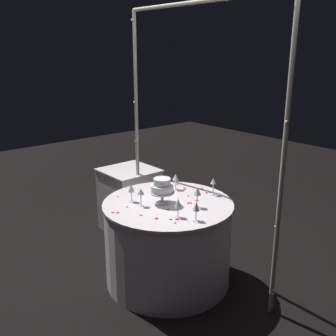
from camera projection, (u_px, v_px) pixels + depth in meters
name	position (u px, v px, depth m)	size (l,w,h in m)	color
ground_plane	(168.00, 279.00, 3.70)	(12.00, 12.00, 0.00)	black
decorative_arch	(197.00, 111.00, 3.46)	(1.89, 0.06, 2.48)	#B7B29E
main_table	(168.00, 242.00, 3.59)	(1.17, 1.17, 0.78)	white
side_table	(130.00, 199.00, 4.64)	(0.59, 0.59, 0.75)	white
tiered_cake	(162.00, 187.00, 3.42)	(0.22, 0.22, 0.23)	silver
wine_glass_0	(141.00, 192.00, 3.37)	(0.06, 0.06, 0.16)	silver
wine_glass_1	(131.00, 189.00, 3.47)	(0.06, 0.06, 0.16)	silver
wine_glass_2	(196.00, 207.00, 3.08)	(0.06, 0.06, 0.16)	silver
wine_glass_3	(197.00, 192.00, 3.34)	(0.07, 0.07, 0.18)	silver
wine_glass_4	(213.00, 182.00, 3.63)	(0.06, 0.06, 0.16)	silver
wine_glass_5	(178.00, 204.00, 3.14)	(0.06, 0.06, 0.16)	silver
wine_glass_6	(176.00, 178.00, 3.77)	(0.06, 0.06, 0.16)	silver
rose_petal_0	(188.00, 196.00, 3.63)	(0.02, 0.02, 0.00)	red
rose_petal_1	(184.00, 190.00, 3.79)	(0.04, 0.03, 0.00)	red
rose_petal_2	(118.00, 197.00, 3.61)	(0.02, 0.02, 0.00)	red
rose_petal_3	(177.00, 184.00, 3.94)	(0.03, 0.02, 0.00)	red
rose_petal_4	(177.00, 219.00, 3.12)	(0.04, 0.03, 0.00)	red
rose_petal_5	(197.00, 200.00, 3.52)	(0.04, 0.03, 0.00)	red
rose_petal_6	(185.00, 188.00, 3.84)	(0.03, 0.02, 0.00)	red
rose_petal_7	(202.00, 189.00, 3.81)	(0.04, 0.03, 0.00)	red
rose_petal_8	(163.00, 185.00, 3.91)	(0.03, 0.02, 0.00)	red
rose_petal_9	(188.00, 203.00, 3.46)	(0.04, 0.03, 0.00)	red
rose_petal_10	(171.00, 186.00, 3.90)	(0.02, 0.02, 0.00)	red
rose_petal_11	(127.00, 207.00, 3.37)	(0.02, 0.02, 0.00)	red
rose_petal_12	(207.00, 193.00, 3.70)	(0.03, 0.02, 0.00)	red
rose_petal_13	(113.00, 212.00, 3.26)	(0.03, 0.02, 0.00)	red
rose_petal_14	(175.00, 223.00, 3.06)	(0.02, 0.02, 0.00)	red
rose_petal_15	(191.00, 203.00, 3.46)	(0.03, 0.02, 0.00)	red
rose_petal_16	(118.00, 213.00, 3.25)	(0.03, 0.02, 0.00)	red
rose_petal_17	(168.00, 210.00, 3.32)	(0.03, 0.02, 0.00)	red
rose_petal_18	(171.00, 219.00, 3.13)	(0.03, 0.02, 0.00)	red
rose_petal_19	(141.00, 215.00, 3.21)	(0.03, 0.02, 0.00)	red
rose_petal_20	(156.00, 218.00, 3.14)	(0.04, 0.03, 0.00)	red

